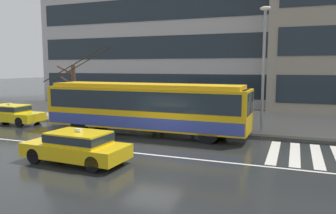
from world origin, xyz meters
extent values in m
plane|color=#222425|center=(0.00, 0.00, 0.00)|extent=(160.00, 160.00, 0.00)
cube|color=gray|center=(0.00, 9.51, 0.07)|extent=(80.00, 10.00, 0.14)
cube|color=beige|center=(5.46, 1.25, 0.00)|extent=(0.44, 4.40, 0.01)
cube|color=beige|center=(6.36, 1.25, 0.00)|extent=(0.44, 4.40, 0.01)
cube|color=beige|center=(7.26, 1.25, 0.00)|extent=(0.44, 4.40, 0.01)
cube|color=silver|center=(0.00, -1.20, 0.00)|extent=(72.00, 0.14, 0.01)
cube|color=#E9AE12|center=(-1.74, 2.91, 1.55)|extent=(11.82, 2.60, 2.26)
cube|color=#EDAD17|center=(-1.74, 2.91, 2.78)|extent=(11.11, 2.35, 0.20)
cube|color=#1E2833|center=(-1.74, 2.91, 2.00)|extent=(11.35, 2.63, 1.04)
cube|color=#35449F|center=(-1.74, 2.91, 0.82)|extent=(11.70, 2.63, 0.63)
cube|color=#1E2833|center=(4.11, 2.85, 2.00)|extent=(0.14, 2.19, 1.13)
cube|color=black|center=(3.96, 2.85, 2.58)|extent=(0.18, 1.89, 0.28)
cylinder|color=black|center=(-6.40, 3.30, 3.95)|extent=(4.64, 0.11, 2.19)
cylinder|color=black|center=(-6.41, 2.60, 3.95)|extent=(4.64, 0.11, 2.19)
cylinder|color=black|center=(2.28, 3.96, 0.52)|extent=(1.04, 0.31, 1.04)
cylinder|color=black|center=(2.26, 1.77, 0.52)|extent=(1.04, 0.31, 1.04)
cylinder|color=black|center=(-5.51, 4.04, 0.52)|extent=(1.04, 0.31, 1.04)
cylinder|color=black|center=(-5.53, 1.85, 0.52)|extent=(1.04, 0.31, 1.04)
cube|color=yellow|center=(-1.91, -3.36, 0.51)|extent=(4.39, 1.99, 0.55)
cube|color=yellow|center=(-1.73, -3.37, 1.02)|extent=(2.40, 1.64, 0.48)
cube|color=#1E2833|center=(-1.73, -3.37, 1.05)|extent=(2.44, 1.66, 0.31)
cube|color=silver|center=(-1.73, -3.37, 1.33)|extent=(0.29, 0.17, 0.12)
cylinder|color=black|center=(-3.36, -4.09, 0.31)|extent=(0.63, 0.23, 0.62)
cylinder|color=black|center=(-3.29, -2.50, 0.31)|extent=(0.63, 0.23, 0.62)
cylinder|color=black|center=(-0.52, -4.22, 0.31)|extent=(0.63, 0.23, 0.62)
cylinder|color=black|center=(-0.45, -2.64, 0.31)|extent=(0.63, 0.23, 0.62)
cube|color=yellow|center=(-11.64, 2.74, 0.51)|extent=(4.38, 1.76, 0.55)
cube|color=yellow|center=(-11.82, 2.74, 1.02)|extent=(2.37, 1.51, 0.48)
cube|color=#1E2833|center=(-11.82, 2.74, 1.05)|extent=(2.41, 1.53, 0.31)
cube|color=silver|center=(-11.82, 2.74, 1.33)|extent=(0.28, 0.16, 0.12)
cylinder|color=black|center=(-10.19, 3.51, 0.31)|extent=(0.62, 0.20, 0.62)
cylinder|color=black|center=(-10.20, 1.96, 0.31)|extent=(0.62, 0.20, 0.62)
cylinder|color=black|center=(-13.09, 3.52, 0.31)|extent=(0.62, 0.20, 0.62)
cylinder|color=gray|center=(-0.54, 5.71, 1.37)|extent=(0.08, 0.08, 2.46)
cylinder|color=gray|center=(-4.45, 5.71, 1.37)|extent=(0.08, 0.08, 2.46)
cylinder|color=gray|center=(-0.54, 7.15, 1.37)|extent=(0.08, 0.08, 2.46)
cylinder|color=gray|center=(-4.45, 7.15, 1.37)|extent=(0.08, 0.08, 2.46)
cube|color=#99ADB2|center=(-2.49, 7.15, 1.42)|extent=(3.72, 0.04, 1.97)
cube|color=#B2B2B7|center=(-2.49, 6.43, 2.64)|extent=(4.22, 1.74, 0.08)
cube|color=brown|center=(-2.49, 6.79, 0.59)|extent=(2.74, 0.36, 0.08)
cylinder|color=#4A5747|center=(-2.26, 5.57, 0.53)|extent=(0.14, 0.14, 0.78)
cylinder|color=#4A5747|center=(-2.42, 5.59, 0.53)|extent=(0.14, 0.14, 0.78)
cylinder|color=#223137|center=(-2.34, 5.58, 1.24)|extent=(0.40, 0.40, 0.63)
sphere|color=#E5A568|center=(-2.34, 5.58, 1.66)|extent=(0.21, 0.21, 0.21)
cylinder|color=#17264A|center=(-2.37, 7.27, 0.54)|extent=(0.14, 0.14, 0.80)
cylinder|color=#17264A|center=(-2.45, 7.14, 0.54)|extent=(0.14, 0.14, 0.80)
cylinder|color=maroon|center=(-2.41, 7.20, 1.25)|extent=(0.50, 0.50, 0.63)
sphere|color=tan|center=(-2.41, 7.20, 1.67)|extent=(0.21, 0.21, 0.21)
cone|color=#2A9454|center=(-2.48, 7.10, 1.95)|extent=(1.52, 1.52, 0.30)
cylinder|color=#333333|center=(-2.48, 7.10, 1.42)|extent=(0.02, 0.02, 0.76)
cylinder|color=navy|center=(0.29, 5.76, 0.57)|extent=(0.14, 0.14, 0.87)
cylinder|color=navy|center=(0.18, 5.88, 0.57)|extent=(0.14, 0.14, 0.87)
cylinder|color=#514A5B|center=(0.24, 5.82, 1.31)|extent=(0.51, 0.51, 0.60)
sphere|color=tan|center=(0.24, 5.82, 1.73)|extent=(0.24, 0.24, 0.24)
cone|color=#2E8C42|center=(0.32, 5.73, 2.03)|extent=(1.35, 1.35, 0.27)
cylinder|color=#333333|center=(0.32, 5.73, 1.51)|extent=(0.02, 0.02, 0.78)
cylinder|color=black|center=(-6.28, 5.46, 0.54)|extent=(0.14, 0.14, 0.79)
cylinder|color=black|center=(-6.31, 5.62, 0.54)|extent=(0.14, 0.14, 0.79)
cylinder|color=#462C25|center=(-6.29, 5.54, 1.25)|extent=(0.43, 0.43, 0.63)
sphere|color=#C8968E|center=(-6.29, 5.54, 1.66)|extent=(0.21, 0.21, 0.21)
cone|color=#24182C|center=(-6.27, 5.42, 1.95)|extent=(1.22, 1.22, 0.26)
cylinder|color=#333333|center=(-6.27, 5.42, 1.44)|extent=(0.02, 0.02, 0.76)
cylinder|color=gray|center=(4.53, 5.15, 3.52)|extent=(0.16, 0.16, 6.76)
ellipsoid|color=silver|center=(4.53, 5.15, 7.02)|extent=(0.60, 0.32, 0.24)
cylinder|color=brown|center=(-9.57, 6.82, 2.05)|extent=(0.32, 0.32, 3.81)
cylinder|color=brown|center=(-9.47, 6.46, 3.25)|extent=(0.36, 0.84, 0.75)
cylinder|color=brown|center=(-9.96, 6.39, 3.57)|extent=(0.92, 1.02, 0.75)
cylinder|color=#4C3330|center=(-9.78, 6.26, 2.80)|extent=(0.56, 1.23, 0.77)
cube|color=#B0ADB3|center=(-7.66, 21.34, 11.06)|extent=(26.06, 10.36, 22.11)
cube|color=#1E2833|center=(-7.66, 16.13, 2.03)|extent=(24.50, 0.06, 2.21)
cube|color=#1E2833|center=(-7.66, 16.13, 5.71)|extent=(24.50, 0.06, 2.21)
cube|color=#1E2833|center=(-7.66, 16.13, 9.40)|extent=(24.50, 0.06, 2.21)
camera|label=1|loc=(6.25, -14.17, 3.85)|focal=35.40mm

